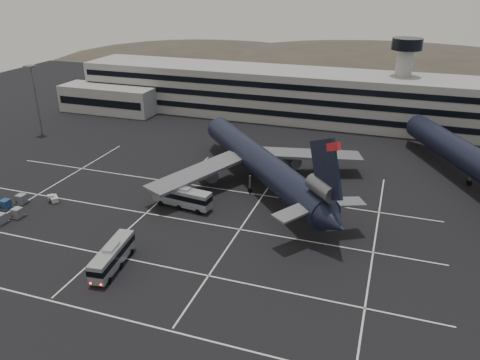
% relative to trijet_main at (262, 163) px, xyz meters
% --- Properties ---
extents(ground, '(260.00, 260.00, 0.00)m').
position_rel_trijet_main_xyz_m(ground, '(-10.61, -21.51, -5.25)').
color(ground, black).
rests_on(ground, ground).
extents(lane_markings, '(90.00, 55.62, 0.01)m').
position_rel_trijet_main_xyz_m(lane_markings, '(-9.66, -20.79, -5.24)').
color(lane_markings, silver).
rests_on(lane_markings, ground).
extents(terminal, '(125.00, 26.00, 24.00)m').
position_rel_trijet_main_xyz_m(terminal, '(-13.56, 49.63, 1.68)').
color(terminal, gray).
rests_on(terminal, ground).
extents(hills, '(352.00, 180.00, 44.00)m').
position_rel_trijet_main_xyz_m(hills, '(7.38, 148.49, -17.32)').
color(hills, '#38332B').
rests_on(hills, ground).
extents(lightpole_left, '(2.40, 2.40, 18.28)m').
position_rel_trijet_main_xyz_m(lightpole_left, '(-65.61, 13.49, 6.57)').
color(lightpole_left, slate).
rests_on(lightpole_left, ground).
extents(trijet_main, '(42.80, 46.48, 18.08)m').
position_rel_trijet_main_xyz_m(trijet_main, '(0.00, 0.00, 0.00)').
color(trijet_main, black).
rests_on(trijet_main, ground).
extents(trijet_far, '(32.64, 53.87, 18.08)m').
position_rel_trijet_main_xyz_m(trijet_far, '(40.40, 13.91, 0.18)').
color(trijet_far, black).
rests_on(trijet_far, ground).
extents(bus_near, '(3.74, 10.92, 3.78)m').
position_rel_trijet_main_xyz_m(bus_near, '(-12.70, -34.09, -3.18)').
color(bus_near, '#9EA0A6').
rests_on(bus_near, ground).
extents(bus_far, '(11.64, 3.91, 4.03)m').
position_rel_trijet_main_xyz_m(bus_far, '(-11.37, -13.12, -3.04)').
color(bus_far, '#9EA0A6').
rests_on(bus_far, ground).
extents(tug_b, '(2.62, 2.54, 1.47)m').
position_rel_trijet_main_xyz_m(tug_b, '(-35.40, -19.01, -4.60)').
color(tug_b, '#B9B9B5').
rests_on(tug_b, ground).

